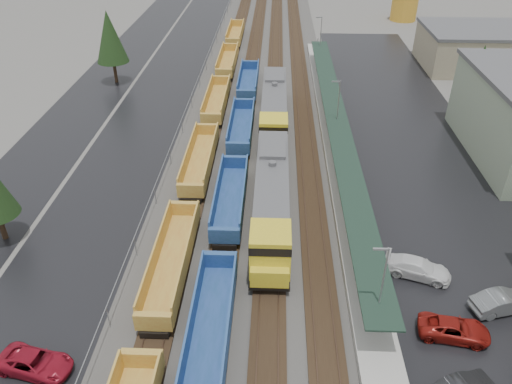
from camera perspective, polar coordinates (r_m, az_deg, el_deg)
ballast_strip at (r=70.55m, az=0.44°, el=9.41°), size 20.00×160.00×0.08m
trackbed at (r=70.50m, az=0.44°, el=9.49°), size 14.60×160.00×0.22m
west_parking_lot at (r=72.58m, az=-11.65°, el=9.39°), size 10.00×160.00×0.02m
west_road at (r=75.57m, az=-19.13°, el=9.18°), size 9.00×160.00×0.02m
east_commuter_lot at (r=63.74m, az=17.51°, el=5.13°), size 16.00×100.00×0.02m
station_platform at (r=61.59m, az=9.03°, el=6.08°), size 3.00×80.00×8.00m
chainlink_fence at (r=69.45m, az=-7.58°, el=10.14°), size 0.08×160.04×2.02m
tree_west_far at (r=81.59m, az=-16.38°, el=16.66°), size 4.84×4.84×11.00m
tree_east at (r=71.20m, az=24.12°, el=12.37°), size 4.40×4.40×10.00m
locomotive_lead at (r=45.79m, az=1.79°, el=-0.93°), size 3.25×21.42×4.85m
locomotive_trail at (r=64.35m, az=2.08°, el=9.46°), size 3.25×21.42×4.85m
well_string_yellow at (r=55.45m, az=-6.39°, el=3.67°), size 2.73×116.71×2.42m
well_string_blue at (r=42.09m, az=-3.85°, el=-6.75°), size 2.77×94.32×2.46m
storage_tank at (r=122.46m, az=16.59°, el=19.60°), size 5.68×5.68×5.68m
parked_car_west_c at (r=37.59m, az=-23.95°, el=-17.43°), size 3.37×5.43×1.40m
parked_car_east_b at (r=39.13m, az=21.70°, el=-14.37°), size 3.06×5.27×1.38m
parked_car_east_c at (r=43.08m, az=18.00°, el=-8.28°), size 3.78×5.73×1.54m
parked_car_east_e at (r=42.44m, az=26.44°, el=-11.20°), size 3.02×5.26×1.64m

